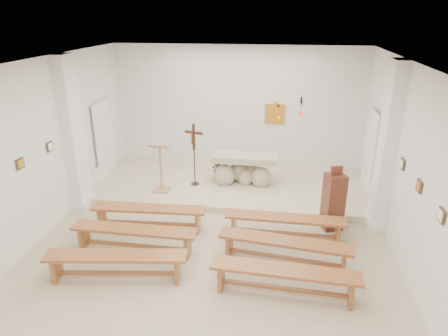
% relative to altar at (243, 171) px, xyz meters
% --- Properties ---
extents(ground, '(7.00, 10.00, 0.00)m').
position_rel_altar_xyz_m(ground, '(-0.34, -3.50, -0.48)').
color(ground, '#CBB792').
rests_on(ground, ground).
extents(wall_left, '(0.02, 10.00, 3.50)m').
position_rel_altar_xyz_m(wall_left, '(-3.83, -3.50, 1.27)').
color(wall_left, white).
rests_on(wall_left, ground).
extents(wall_right, '(0.02, 10.00, 3.50)m').
position_rel_altar_xyz_m(wall_right, '(3.15, -3.50, 1.27)').
color(wall_right, white).
rests_on(wall_right, ground).
extents(wall_back, '(7.00, 0.02, 3.50)m').
position_rel_altar_xyz_m(wall_back, '(-0.34, 1.49, 1.27)').
color(wall_back, white).
rests_on(wall_back, ground).
extents(ceiling, '(7.00, 10.00, 0.02)m').
position_rel_altar_xyz_m(ceiling, '(-0.34, -3.50, 3.01)').
color(ceiling, silver).
rests_on(ceiling, wall_back).
extents(sanctuary_platform, '(6.98, 3.00, 0.15)m').
position_rel_altar_xyz_m(sanctuary_platform, '(-0.34, 0.00, -0.40)').
color(sanctuary_platform, beige).
rests_on(sanctuary_platform, ground).
extents(pilaster_left, '(0.26, 0.55, 3.50)m').
position_rel_altar_xyz_m(pilaster_left, '(-3.71, -1.50, 1.27)').
color(pilaster_left, white).
rests_on(pilaster_left, ground).
extents(pilaster_right, '(0.26, 0.55, 3.50)m').
position_rel_altar_xyz_m(pilaster_right, '(3.03, -1.50, 1.27)').
color(pilaster_right, white).
rests_on(pilaster_right, ground).
extents(gold_wall_relief, '(0.55, 0.04, 0.55)m').
position_rel_altar_xyz_m(gold_wall_relief, '(0.71, 1.46, 1.17)').
color(gold_wall_relief, gold).
rests_on(gold_wall_relief, wall_back).
extents(sanctuary_lamp, '(0.11, 0.36, 0.44)m').
position_rel_altar_xyz_m(sanctuary_lamp, '(1.41, 1.21, 1.33)').
color(sanctuary_lamp, black).
rests_on(sanctuary_lamp, wall_back).
extents(station_frame_left_mid, '(0.03, 0.20, 0.20)m').
position_rel_altar_xyz_m(station_frame_left_mid, '(-3.81, -3.30, 1.24)').
color(station_frame_left_mid, '#44331E').
rests_on(station_frame_left_mid, wall_left).
extents(station_frame_left_rear, '(0.03, 0.20, 0.20)m').
position_rel_altar_xyz_m(station_frame_left_rear, '(-3.81, -2.30, 1.24)').
color(station_frame_left_rear, '#44331E').
rests_on(station_frame_left_rear, wall_left).
extents(station_frame_right_front, '(0.03, 0.20, 0.20)m').
position_rel_altar_xyz_m(station_frame_right_front, '(3.13, -4.30, 1.24)').
color(station_frame_right_front, '#44331E').
rests_on(station_frame_right_front, wall_right).
extents(station_frame_right_mid, '(0.03, 0.20, 0.20)m').
position_rel_altar_xyz_m(station_frame_right_mid, '(3.13, -3.30, 1.24)').
color(station_frame_right_mid, '#44331E').
rests_on(station_frame_right_mid, wall_right).
extents(station_frame_right_rear, '(0.03, 0.20, 0.20)m').
position_rel_altar_xyz_m(station_frame_right_rear, '(3.13, -2.30, 1.24)').
color(station_frame_right_rear, '#44331E').
rests_on(station_frame_right_rear, wall_right).
extents(radiator_left, '(0.10, 0.85, 0.52)m').
position_rel_altar_xyz_m(radiator_left, '(-3.77, -0.80, -0.21)').
color(radiator_left, silver).
rests_on(radiator_left, ground).
extents(radiator_right, '(0.10, 0.85, 0.52)m').
position_rel_altar_xyz_m(radiator_right, '(3.09, -0.80, -0.21)').
color(radiator_right, silver).
rests_on(radiator_right, ground).
extents(altar, '(1.65, 0.77, 0.85)m').
position_rel_altar_xyz_m(altar, '(0.00, 0.00, 0.00)').
color(altar, '#B7A98C').
rests_on(altar, sanctuary_platform).
extents(lectern, '(0.46, 0.39, 1.28)m').
position_rel_altar_xyz_m(lectern, '(-1.95, -0.79, 0.30)').
color(lectern, tan).
rests_on(lectern, sanctuary_platform).
extents(crucifix_stand, '(0.48, 0.21, 1.61)m').
position_rel_altar_xyz_m(crucifix_stand, '(-1.22, -0.29, 0.60)').
color(crucifix_stand, '#3B2513').
rests_on(crucifix_stand, sanctuary_platform).
extents(potted_plant, '(0.58, 0.54, 0.53)m').
position_rel_altar_xyz_m(potted_plant, '(-0.64, 0.20, -0.06)').
color(potted_plant, '#2D5321').
rests_on(potted_plant, sanctuary_platform).
extents(donation_pedestal, '(0.48, 0.48, 1.42)m').
position_rel_altar_xyz_m(donation_pedestal, '(2.06, -1.77, 0.15)').
color(donation_pedestal, '#542218').
rests_on(donation_pedestal, ground).
extents(bench_left_front, '(2.42, 0.52, 0.51)m').
position_rel_altar_xyz_m(bench_left_front, '(-1.75, -2.37, -0.10)').
color(bench_left_front, '#98592C').
rests_on(bench_left_front, ground).
extents(bench_right_front, '(2.40, 0.42, 0.51)m').
position_rel_altar_xyz_m(bench_right_front, '(1.08, -2.37, -0.10)').
color(bench_right_front, '#98592C').
rests_on(bench_right_front, ground).
extents(bench_left_second, '(2.40, 0.41, 0.51)m').
position_rel_altar_xyz_m(bench_left_second, '(-1.75, -3.25, -0.10)').
color(bench_left_second, '#98592C').
rests_on(bench_left_second, ground).
extents(bench_right_second, '(2.43, 0.68, 0.51)m').
position_rel_altar_xyz_m(bench_right_second, '(1.08, -3.25, -0.10)').
color(bench_right_second, '#98592C').
rests_on(bench_right_second, ground).
extents(bench_left_third, '(2.43, 0.70, 0.51)m').
position_rel_altar_xyz_m(bench_left_third, '(-1.75, -4.13, -0.10)').
color(bench_left_third, '#98592C').
rests_on(bench_left_third, ground).
extents(bench_right_third, '(2.42, 0.51, 0.51)m').
position_rel_altar_xyz_m(bench_right_third, '(1.08, -4.13, -0.10)').
color(bench_right_third, '#98592C').
rests_on(bench_right_third, ground).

